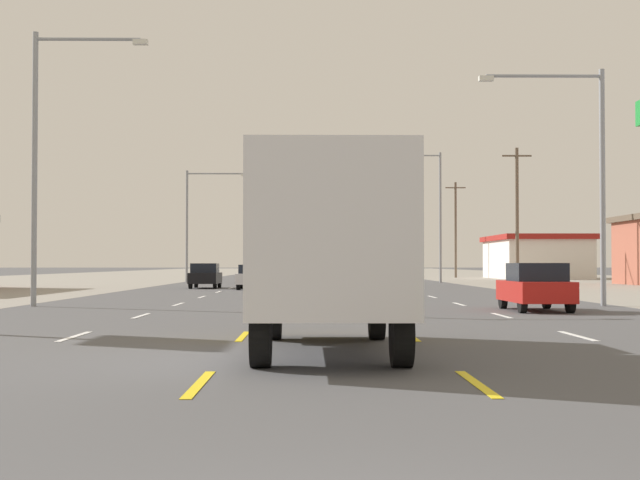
{
  "coord_description": "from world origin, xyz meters",
  "views": [
    {
      "loc": [
        -0.37,
        -4.49,
        1.52
      ],
      "look_at": [
        0.48,
        67.0,
        3.38
      ],
      "focal_mm": 51.08,
      "sensor_mm": 36.0,
      "label": 1
    }
  ],
  "objects_px": {
    "hatchback_far_right_near": "(535,287)",
    "streetlight_left_row_1": "(194,216)",
    "sedan_inner_right_far": "(367,275)",
    "streetlight_right_row_1": "(434,206)",
    "box_truck_center_turn_nearest": "(328,245)",
    "sedan_inner_left_mid": "(253,277)",
    "streetlight_left_row_0": "(46,147)",
    "hatchback_inner_left_distant_a": "(287,269)",
    "streetlight_right_row_0": "(588,165)",
    "hatchback_far_left_midfar": "(205,276)",
    "hatchback_center_turn_farthest": "(314,270)",
    "suv_inner_right_farther": "(357,269)"
  },
  "relations": [
    {
      "from": "streetlight_right_row_0",
      "to": "streetlight_left_row_0",
      "type": "bearing_deg",
      "value": 180.0
    },
    {
      "from": "streetlight_right_row_0",
      "to": "sedan_inner_right_far",
      "type": "bearing_deg",
      "value": 100.61
    },
    {
      "from": "hatchback_center_turn_farthest",
      "to": "hatchback_inner_left_distant_a",
      "type": "bearing_deg",
      "value": 99.56
    },
    {
      "from": "sedan_inner_right_far",
      "to": "streetlight_right_row_0",
      "type": "xyz_separation_m",
      "value": [
        5.92,
        -31.58,
        4.29
      ]
    },
    {
      "from": "hatchback_inner_left_distant_a",
      "to": "streetlight_right_row_1",
      "type": "xyz_separation_m",
      "value": [
        12.95,
        -47.03,
        5.34
      ]
    },
    {
      "from": "box_truck_center_turn_nearest",
      "to": "sedan_inner_left_mid",
      "type": "relative_size",
      "value": 1.6
    },
    {
      "from": "hatchback_far_right_near",
      "to": "sedan_inner_right_far",
      "type": "xyz_separation_m",
      "value": [
        -3.22,
        34.76,
        -0.03
      ]
    },
    {
      "from": "box_truck_center_turn_nearest",
      "to": "streetlight_left_row_1",
      "type": "bearing_deg",
      "value": 99.45
    },
    {
      "from": "streetlight_left_row_0",
      "to": "streetlight_right_row_1",
      "type": "distance_m",
      "value": 44.68
    },
    {
      "from": "streetlight_left_row_0",
      "to": "streetlight_right_row_0",
      "type": "bearing_deg",
      "value": 0.0
    },
    {
      "from": "hatchback_far_left_midfar",
      "to": "streetlight_left_row_1",
      "type": "bearing_deg",
      "value": 99.61
    },
    {
      "from": "sedan_inner_left_mid",
      "to": "streetlight_left_row_1",
      "type": "distance_m",
      "value": 19.95
    },
    {
      "from": "sedan_inner_right_far",
      "to": "suv_inner_right_farther",
      "type": "height_order",
      "value": "suv_inner_right_farther"
    },
    {
      "from": "hatchback_far_left_midfar",
      "to": "streetlight_left_row_0",
      "type": "distance_m",
      "value": 24.67
    },
    {
      "from": "hatchback_far_right_near",
      "to": "streetlight_right_row_0",
      "type": "relative_size",
      "value": 0.46
    },
    {
      "from": "sedan_inner_right_far",
      "to": "streetlight_right_row_1",
      "type": "height_order",
      "value": "streetlight_right_row_1"
    },
    {
      "from": "hatchback_inner_left_distant_a",
      "to": "hatchback_far_right_near",
      "type": "bearing_deg",
      "value": -83.53
    },
    {
      "from": "streetlight_left_row_0",
      "to": "hatchback_far_right_near",
      "type": "bearing_deg",
      "value": -10.8
    },
    {
      "from": "hatchback_far_left_midfar",
      "to": "streetlight_right_row_1",
      "type": "bearing_deg",
      "value": 44.72
    },
    {
      "from": "streetlight_left_row_0",
      "to": "streetlight_left_row_1",
      "type": "height_order",
      "value": "streetlight_left_row_0"
    },
    {
      "from": "suv_inner_right_farther",
      "to": "hatchback_center_turn_farthest",
      "type": "bearing_deg",
      "value": 99.36
    },
    {
      "from": "hatchback_far_right_near",
      "to": "hatchback_far_left_midfar",
      "type": "xyz_separation_m",
      "value": [
        -13.73,
        27.19,
        0.0
      ]
    },
    {
      "from": "sedan_inner_left_mid",
      "to": "hatchback_center_turn_farthest",
      "type": "relative_size",
      "value": 1.15
    },
    {
      "from": "streetlight_left_row_0",
      "to": "streetlight_right_row_1",
      "type": "relative_size",
      "value": 0.94
    },
    {
      "from": "hatchback_far_right_near",
      "to": "sedan_inner_right_far",
      "type": "distance_m",
      "value": 34.91
    },
    {
      "from": "streetlight_left_row_0",
      "to": "hatchback_center_turn_farthest",
      "type": "bearing_deg",
      "value": 81.59
    },
    {
      "from": "sedan_inner_right_far",
      "to": "hatchback_inner_left_distant_a",
      "type": "xyz_separation_m",
      "value": [
        -7.04,
        55.72,
        0.03
      ]
    },
    {
      "from": "streetlight_left_row_0",
      "to": "streetlight_right_row_0",
      "type": "height_order",
      "value": "streetlight_left_row_0"
    },
    {
      "from": "hatchback_far_right_near",
      "to": "sedan_inner_left_mid",
      "type": "distance_m",
      "value": 27.1
    },
    {
      "from": "hatchback_far_left_midfar",
      "to": "streetlight_right_row_1",
      "type": "relative_size",
      "value": 0.37
    },
    {
      "from": "hatchback_far_right_near",
      "to": "box_truck_center_turn_nearest",
      "type": "bearing_deg",
      "value": -116.89
    },
    {
      "from": "suv_inner_right_farther",
      "to": "streetlight_left_row_0",
      "type": "relative_size",
      "value": 0.5
    },
    {
      "from": "streetlight_left_row_0",
      "to": "streetlight_right_row_0",
      "type": "distance_m",
      "value": 19.37
    },
    {
      "from": "box_truck_center_turn_nearest",
      "to": "suv_inner_right_farther",
      "type": "xyz_separation_m",
      "value": [
        3.76,
        61.84,
        -0.81
      ]
    },
    {
      "from": "suv_inner_right_farther",
      "to": "streetlight_left_row_0",
      "type": "bearing_deg",
      "value": -106.68
    },
    {
      "from": "hatchback_far_left_midfar",
      "to": "hatchback_inner_left_distant_a",
      "type": "relative_size",
      "value": 1.0
    },
    {
      "from": "hatchback_far_right_near",
      "to": "hatchback_far_left_midfar",
      "type": "distance_m",
      "value": 30.46
    },
    {
      "from": "hatchback_far_right_near",
      "to": "hatchback_inner_left_distant_a",
      "type": "bearing_deg",
      "value": 96.47
    },
    {
      "from": "hatchback_far_right_near",
      "to": "streetlight_left_row_1",
      "type": "distance_m",
      "value": 46.69
    },
    {
      "from": "sedan_inner_left_mid",
      "to": "sedan_inner_right_far",
      "type": "xyz_separation_m",
      "value": [
        7.39,
        9.82,
        0.0
      ]
    },
    {
      "from": "hatchback_center_turn_farthest",
      "to": "streetlight_left_row_1",
      "type": "distance_m",
      "value": 28.54
    },
    {
      "from": "hatchback_center_turn_farthest",
      "to": "sedan_inner_right_far",
      "type": "bearing_deg",
      "value": -84.19
    },
    {
      "from": "sedan_inner_left_mid",
      "to": "suv_inner_right_farther",
      "type": "relative_size",
      "value": 0.92
    },
    {
      "from": "streetlight_left_row_1",
      "to": "streetlight_right_row_1",
      "type": "distance_m",
      "value": 19.19
    },
    {
      "from": "sedan_inner_left_mid",
      "to": "hatchback_far_left_midfar",
      "type": "bearing_deg",
      "value": 144.23
    },
    {
      "from": "streetlight_left_row_0",
      "to": "hatchback_far_left_midfar",
      "type": "bearing_deg",
      "value": 83.04
    },
    {
      "from": "streetlight_left_row_0",
      "to": "streetlight_right_row_1",
      "type": "xyz_separation_m",
      "value": [
        19.35,
        40.27,
        0.46
      ]
    },
    {
      "from": "suv_inner_right_farther",
      "to": "streetlight_left_row_1",
      "type": "height_order",
      "value": "streetlight_left_row_1"
    },
    {
      "from": "box_truck_center_turn_nearest",
      "to": "streetlight_right_row_1",
      "type": "relative_size",
      "value": 0.69
    },
    {
      "from": "hatchback_center_turn_farthest",
      "to": "streetlight_left_row_1",
      "type": "height_order",
      "value": "streetlight_left_row_1"
    }
  ]
}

